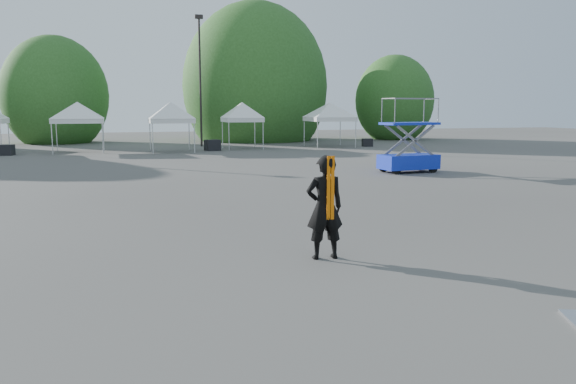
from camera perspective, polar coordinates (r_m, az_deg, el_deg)
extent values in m
plane|color=#474442|center=(12.11, -0.48, -5.40)|extent=(120.00, 120.00, 0.00)
cylinder|color=black|center=(43.77, -8.90, 10.83)|extent=(0.16, 0.16, 9.50)
cube|color=black|center=(44.25, -9.05, 17.18)|extent=(0.60, 0.25, 0.30)
cylinder|color=#382314|center=(51.51, -22.40, 5.91)|extent=(0.36, 0.36, 2.27)
ellipsoid|color=#2A551C|center=(51.49, -22.57, 9.02)|extent=(4.16, 4.16, 4.78)
cylinder|color=#382314|center=(51.79, -3.32, 6.84)|extent=(0.36, 0.36, 2.80)
ellipsoid|color=#2A551C|center=(51.80, -3.35, 10.65)|extent=(5.12, 5.12, 5.89)
cylinder|color=#382314|center=(54.56, 10.67, 6.42)|extent=(0.36, 0.36, 2.10)
ellipsoid|color=#2A551C|center=(54.53, 10.74, 9.14)|extent=(3.84, 3.84, 4.42)
cylinder|color=silver|center=(39.45, -27.14, 4.81)|extent=(0.06, 0.06, 2.00)
cylinder|color=silver|center=(42.23, -26.49, 5.04)|extent=(0.06, 0.06, 2.00)
cylinder|color=silver|center=(38.70, -22.85, 5.03)|extent=(0.06, 0.06, 2.00)
cylinder|color=silver|center=(38.52, -18.31, 5.25)|extent=(0.06, 0.06, 2.00)
cylinder|color=silver|center=(41.74, -22.44, 5.26)|extent=(0.06, 0.06, 2.00)
cylinder|color=silver|center=(41.57, -18.23, 5.46)|extent=(0.06, 0.06, 2.00)
cube|color=white|center=(40.07, -20.54, 6.80)|extent=(3.25, 3.25, 0.30)
pyramid|color=white|center=(40.06, -20.63, 8.58)|extent=(4.60, 4.60, 1.10)
cylinder|color=silver|center=(37.10, -13.59, 5.33)|extent=(0.06, 0.06, 2.00)
cylinder|color=silver|center=(37.37, -9.49, 5.47)|extent=(0.06, 0.06, 2.00)
cylinder|color=silver|center=(39.76, -13.83, 5.52)|extent=(0.06, 0.06, 2.00)
cylinder|color=silver|center=(40.01, -10.00, 5.65)|extent=(0.06, 0.06, 2.00)
cube|color=white|center=(38.50, -11.78, 7.11)|extent=(2.87, 2.87, 0.30)
pyramid|color=white|center=(38.49, -11.83, 8.97)|extent=(4.05, 4.05, 1.10)
cylinder|color=silver|center=(39.33, -6.02, 5.69)|extent=(0.06, 0.06, 2.00)
cylinder|color=silver|center=(39.88, -2.55, 5.77)|extent=(0.06, 0.06, 2.00)
cylinder|color=silver|center=(41.74, -6.68, 5.84)|extent=(0.06, 0.06, 2.00)
cylinder|color=silver|center=(42.25, -3.39, 5.91)|extent=(0.06, 0.06, 2.00)
cube|color=white|center=(40.74, -4.68, 7.32)|extent=(2.65, 2.65, 0.30)
pyramid|color=white|center=(40.74, -4.70, 9.08)|extent=(3.75, 3.75, 1.10)
cylinder|color=silver|center=(41.11, 3.02, 5.84)|extent=(0.06, 0.06, 2.00)
cylinder|color=silver|center=(42.24, 6.89, 5.87)|extent=(0.06, 0.06, 2.00)
cylinder|color=silver|center=(43.96, 1.65, 6.03)|extent=(0.06, 0.06, 2.00)
cylinder|color=silver|center=(45.02, 5.32, 6.05)|extent=(0.06, 0.06, 2.00)
cube|color=white|center=(43.02, 4.24, 7.39)|extent=(3.23, 3.23, 0.30)
pyramid|color=white|center=(43.01, 4.26, 9.06)|extent=(4.56, 4.56, 1.10)
imported|color=black|center=(10.86, 3.74, -1.57)|extent=(0.76, 0.52, 2.03)
cube|color=orange|center=(10.61, 4.15, 0.40)|extent=(0.16, 0.03, 1.22)
cube|color=#0D15B4|center=(26.26, 12.13, 3.03)|extent=(2.70, 1.51, 0.65)
cube|color=#0D15B4|center=(26.16, 12.25, 6.81)|extent=(2.59, 1.45, 0.11)
cylinder|color=black|center=(25.31, 10.96, 2.20)|extent=(0.40, 0.19, 0.39)
cylinder|color=black|center=(26.41, 14.52, 2.34)|extent=(0.40, 0.19, 0.39)
cylinder|color=black|center=(26.22, 9.68, 2.45)|extent=(0.40, 0.19, 0.39)
cylinder|color=black|center=(27.28, 13.18, 2.58)|extent=(0.40, 0.19, 0.39)
cube|color=black|center=(39.08, -26.71, 3.83)|extent=(0.99, 0.85, 0.66)
cube|color=black|center=(39.17, -7.69, 4.73)|extent=(1.13, 0.98, 0.75)
cube|color=black|center=(43.56, 8.07, 5.00)|extent=(0.89, 0.76, 0.60)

